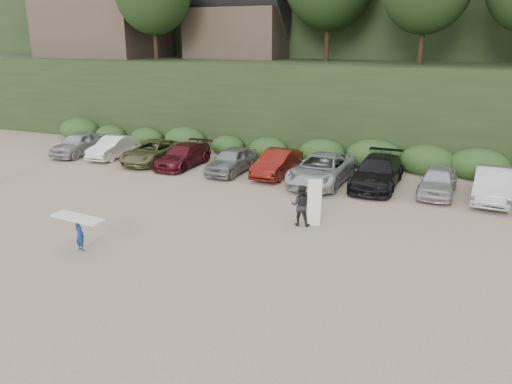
% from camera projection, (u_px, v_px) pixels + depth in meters
% --- Properties ---
extents(ground, '(120.00, 120.00, 0.00)m').
position_uv_depth(ground, '(263.00, 251.00, 18.83)').
color(ground, tan).
rests_on(ground, ground).
extents(parked_cars, '(36.44, 6.37, 1.65)m').
position_uv_depth(parked_cars, '(339.00, 171.00, 27.22)').
color(parked_cars, '#A2A2A6').
rests_on(parked_cars, ground).
extents(child_surfer, '(2.29, 0.84, 1.35)m').
position_uv_depth(child_surfer, '(79.00, 228.00, 18.67)').
color(child_surfer, navy).
rests_on(child_surfer, ground).
extents(adult_surfer, '(1.36, 0.79, 2.11)m').
position_uv_depth(adult_surfer, '(302.00, 205.00, 21.20)').
color(adult_surfer, black).
rests_on(adult_surfer, ground).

